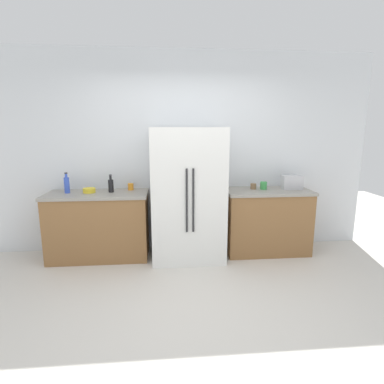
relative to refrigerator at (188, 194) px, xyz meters
name	(u,v)px	position (x,y,z in m)	size (l,w,h in m)	color
ground_plane	(194,309)	(-0.03, -1.28, -0.87)	(10.70, 10.70, 0.00)	beige
kitchen_back_panel	(183,153)	(-0.03, 0.43, 0.52)	(5.35, 0.10, 2.78)	silver
counter_left	(99,225)	(-1.20, 0.09, -0.42)	(1.33, 0.59, 0.90)	olive
counter_right	(266,221)	(1.12, 0.09, -0.42)	(1.17, 0.59, 0.90)	olive
refrigerator	(188,194)	(0.00, 0.00, 0.00)	(0.95, 0.74, 1.75)	white
toaster	(292,182)	(1.47, 0.11, 0.12)	(0.28, 0.14, 0.19)	silver
bottle_a	(67,185)	(-1.58, 0.11, 0.14)	(0.07, 0.07, 0.27)	blue
bottle_b	(111,185)	(-1.02, 0.12, 0.12)	(0.07, 0.07, 0.24)	black
cup_a	(264,186)	(1.07, 0.13, 0.08)	(0.09, 0.09, 0.10)	green
cup_b	(131,187)	(-0.77, 0.25, 0.07)	(0.08, 0.08, 0.09)	orange
cup_c	(253,186)	(0.93, 0.16, 0.06)	(0.08, 0.08, 0.08)	brown
bowl_a	(89,190)	(-1.30, 0.11, 0.05)	(0.16, 0.16, 0.06)	yellow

